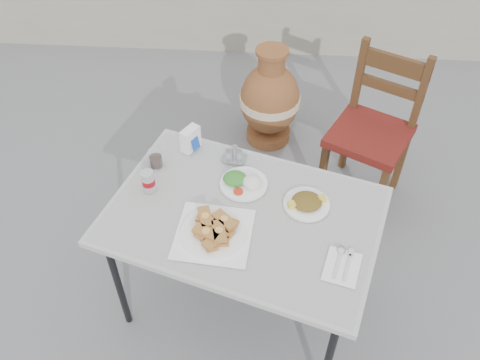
# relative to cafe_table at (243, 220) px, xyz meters

# --- Properties ---
(ground) EXTENTS (80.00, 80.00, 0.00)m
(ground) POSITION_rel_cafe_table_xyz_m (0.17, 0.04, -0.64)
(ground) COLOR #5F5F61
(ground) RESTS_ON ground
(cafe_table) EXTENTS (1.31, 1.07, 0.69)m
(cafe_table) POSITION_rel_cafe_table_xyz_m (0.00, 0.00, 0.00)
(cafe_table) COLOR black
(cafe_table) RESTS_ON ground
(pide_plate) EXTENTS (0.33, 0.33, 0.06)m
(pide_plate) POSITION_rel_cafe_table_xyz_m (-0.11, -0.12, 0.08)
(pide_plate) COLOR white
(pide_plate) RESTS_ON cafe_table
(salad_rice_plate) EXTENTS (0.22, 0.22, 0.05)m
(salad_rice_plate) POSITION_rel_cafe_table_xyz_m (-0.01, 0.17, 0.07)
(salad_rice_plate) COLOR white
(salad_rice_plate) RESTS_ON cafe_table
(salad_chopped_plate) EXTENTS (0.20, 0.20, 0.04)m
(salad_chopped_plate) POSITION_rel_cafe_table_xyz_m (0.27, 0.06, 0.07)
(salad_chopped_plate) COLOR white
(salad_chopped_plate) RESTS_ON cafe_table
(soda_can) EXTENTS (0.06, 0.06, 0.10)m
(soda_can) POSITION_rel_cafe_table_xyz_m (-0.42, 0.11, 0.10)
(soda_can) COLOR silver
(soda_can) RESTS_ON cafe_table
(cola_glass) EXTENTS (0.06, 0.06, 0.09)m
(cola_glass) POSITION_rel_cafe_table_xyz_m (-0.42, 0.26, 0.09)
(cola_glass) COLOR white
(cola_glass) RESTS_ON cafe_table
(napkin_holder) EXTENTS (0.09, 0.11, 0.12)m
(napkin_holder) POSITION_rel_cafe_table_xyz_m (-0.28, 0.39, 0.11)
(napkin_holder) COLOR white
(napkin_holder) RESTS_ON cafe_table
(condiment_caddy) EXTENTS (0.12, 0.10, 0.07)m
(condiment_caddy) POSITION_rel_cafe_table_xyz_m (-0.06, 0.33, 0.07)
(condiment_caddy) COLOR #B2B2B9
(condiment_caddy) RESTS_ON cafe_table
(cutlery_napkin) EXTENTS (0.17, 0.20, 0.01)m
(cutlery_napkin) POSITION_rel_cafe_table_xyz_m (0.40, -0.23, 0.05)
(cutlery_napkin) COLOR white
(cutlery_napkin) RESTS_ON cafe_table
(chair) EXTENTS (0.56, 0.56, 0.94)m
(chair) POSITION_rel_cafe_table_xyz_m (0.68, 0.86, -0.16)
(chair) COLOR #391E0F
(chair) RESTS_ON ground
(terracotta_urn) EXTENTS (0.40, 0.40, 0.70)m
(terracotta_urn) POSITION_rel_cafe_table_xyz_m (0.09, 1.31, -0.32)
(terracotta_urn) COLOR brown
(terracotta_urn) RESTS_ON ground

